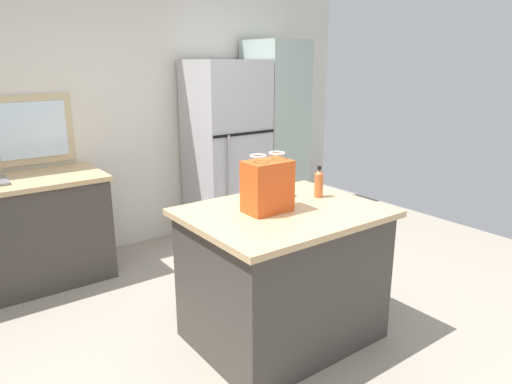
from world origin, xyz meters
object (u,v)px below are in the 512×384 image
(kitchen_island, at_px, (283,274))
(bottle, at_px, (319,183))
(small_box, at_px, (277,188))
(refrigerator, at_px, (226,151))
(shopping_bag, at_px, (267,186))
(tall_cabinet, at_px, (275,136))

(kitchen_island, relative_size, bottle, 5.52)
(small_box, xyz_separation_m, bottle, (0.24, -0.17, 0.03))
(refrigerator, relative_size, shopping_bag, 4.93)
(shopping_bag, xyz_separation_m, bottle, (0.48, 0.04, -0.07))
(kitchen_island, height_order, refrigerator, refrigerator)
(kitchen_island, bearing_deg, shopping_bag, 160.10)
(tall_cabinet, distance_m, small_box, 2.07)
(tall_cabinet, bearing_deg, shopping_bag, -129.86)
(refrigerator, height_order, shopping_bag, refrigerator)
(kitchen_island, height_order, shopping_bag, shopping_bag)
(shopping_bag, distance_m, bottle, 0.49)
(tall_cabinet, height_order, bottle, tall_cabinet)
(shopping_bag, xyz_separation_m, small_box, (0.25, 0.21, -0.10))
(refrigerator, height_order, tall_cabinet, tall_cabinet)
(shopping_bag, relative_size, bottle, 1.68)
(small_box, relative_size, bottle, 0.65)
(refrigerator, bearing_deg, tall_cabinet, 0.02)
(kitchen_island, relative_size, small_box, 8.47)
(kitchen_island, height_order, bottle, bottle)
(refrigerator, distance_m, bottle, 1.84)
(refrigerator, xyz_separation_m, shopping_bag, (-0.89, -1.84, 0.16))
(tall_cabinet, bearing_deg, refrigerator, -179.98)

